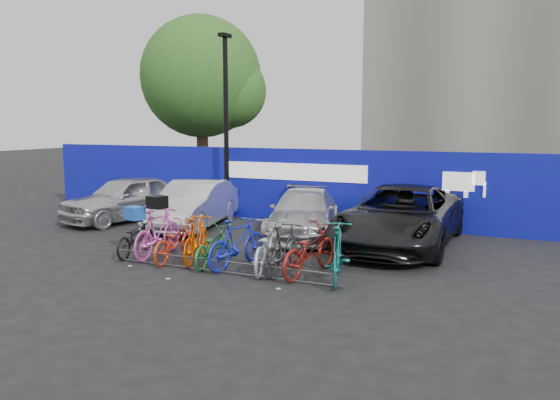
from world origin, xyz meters
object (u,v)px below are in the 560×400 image
Objects in this scene: lamppost at (226,122)px; bike_3 at (196,239)px; bike_1 at (158,233)px; bike_8 at (310,250)px; bike_rack at (220,266)px; bike_4 at (213,246)px; car_3 at (401,216)px; car_2 at (304,213)px; car_0 at (127,198)px; bike_9 at (337,252)px; car_1 at (194,204)px; bike_0 at (135,237)px; bike_2 at (175,241)px; bike_5 at (238,243)px; bike_7 at (284,249)px; tree at (206,80)px; bike_6 at (265,247)px.

lamppost reaches higher than bike_3.
bike_1 reaches higher than bike_8.
bike_rack is 0.80m from bike_4.
bike_1 is at bearing -144.51° from car_3.
car_2 is 2.27× the size of bike_1.
bike_9 is (8.60, -3.89, -0.15)m from car_0.
car_2 is 2.17× the size of bike_8.
bike_9 is at bearing -43.68° from car_1.
bike_0 is (3.37, -3.78, -0.31)m from car_0.
bike_2 is 1.04× the size of bike_4.
bike_4 is 0.90× the size of bike_5.
car_3 is at bearing -11.01° from car_1.
bike_0 is at bearing -5.68° from bike_4.
bike_9 is at bearing -179.58° from bike_7.
bike_rack is at bearing 30.83° from bike_7.
car_1 reaches higher than bike_2.
bike_2 is 0.99× the size of bike_7.
bike_5 is at bearing 77.81° from bike_rack.
bike_0 is (-2.75, 0.60, 0.28)m from bike_rack.
bike_0 is at bearing 13.28° from bike_5.
bike_2 is 3.37m from bike_8.
lamppost is 3.39× the size of bike_7.
bike_0 is at bearing 5.08° from bike_7.
car_1 is 3.71m from bike_0.
bike_5 is at bearing 173.46° from bike_1.
bike_2 is (-1.56, 0.56, 0.31)m from bike_rack.
bike_9 is (9.26, -10.16, -4.46)m from tree.
car_1 is 6.30m from bike_8.
car_3 is (2.84, -0.23, 0.14)m from car_2.
bike_5 is (-2.89, -3.68, -0.23)m from car_3.
lamppost is 6.91m from bike_5.
bike_7 is at bearing -114.85° from car_3.
lamppost reaches higher than car_0.
car_0 is 7.86m from bike_6.
car_0 is 6.30m from car_2.
tree is at bearing 122.45° from bike_rack.
bike_0 is 0.95× the size of bike_2.
bike_5 reaches higher than bike_4.
car_2 is at bearing -74.80° from bike_9.
bike_7 is at bearing 175.04° from bike_1.
car_1 is at bearing -56.35° from bike_4.
bike_9 reaches higher than bike_0.
bike_4 is at bearing -63.80° from lamppost.
tree is 3.88× the size of bike_6.
bike_5 is (3.32, -5.43, -2.70)m from lamppost.
bike_rack is 2.95× the size of bike_5.
bike_3 is 2.82m from bike_8.
lamppost reaches higher than bike_5.
car_1 is 2.23× the size of bike_1.
lamppost is at bearing -67.98° from bike_4.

